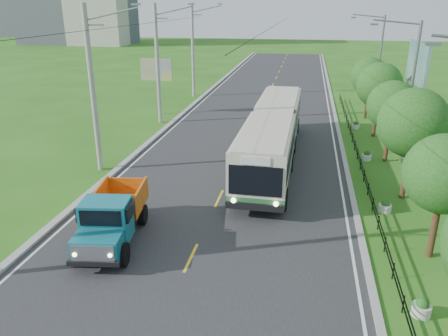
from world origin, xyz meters
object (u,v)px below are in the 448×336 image
(tree_third, at_px, (413,126))
(planter_far, at_px, (356,126))
(tree_second, at_px, (444,177))
(tree_fourth, at_px, (392,108))
(pole_far, at_px, (193,50))
(billboard_left, at_px, (156,73))
(planter_front, at_px, (422,308))
(planter_mid, at_px, (367,156))
(streetlight_mid, at_px, (409,89))
(streetlight_far, at_px, (378,62))
(pole_mid, at_px, (158,64))
(bus, at_px, (273,132))
(billboard_right, at_px, (417,69))
(pole_near, at_px, (93,90))
(planter_near, at_px, (385,207))
(tree_back, at_px, (370,78))
(dump_truck, at_px, (112,214))
(tree_fifth, at_px, (380,88))

(tree_third, relative_size, planter_far, 8.96)
(tree_second, xyz_separation_m, tree_fourth, (0.00, 12.00, 0.07))
(pole_far, height_order, billboard_left, pole_far)
(planter_front, xyz_separation_m, billboard_left, (-18.10, 26.00, 3.58))
(planter_mid, distance_m, planter_far, 8.00)
(streetlight_mid, relative_size, streetlight_far, 1.00)
(pole_mid, xyz_separation_m, tree_third, (18.12, -12.86, -1.11))
(bus, bearing_deg, planter_mid, 13.88)
(tree_fourth, distance_m, streetlight_mid, 1.54)
(tree_third, relative_size, billboard_right, 0.82)
(pole_near, xyz_separation_m, pole_mid, (0.00, 12.00, 0.00))
(billboard_right, bearing_deg, planter_near, -104.80)
(tree_second, bearing_deg, tree_back, 90.00)
(tree_back, xyz_separation_m, bus, (-7.53, -13.60, -1.60))
(planter_near, xyz_separation_m, bus, (-6.28, 6.54, 1.76))
(tree_second, bearing_deg, planter_far, 93.62)
(pole_far, xyz_separation_m, tree_second, (18.12, -30.86, -1.57))
(planter_mid, bearing_deg, tree_third, -77.90)
(dump_truck, bearing_deg, tree_third, 20.34)
(dump_truck, bearing_deg, planter_far, 51.66)
(pole_far, xyz_separation_m, tree_fifth, (18.12, -12.86, -1.24))
(tree_fifth, bearing_deg, bus, -134.75)
(tree_back, distance_m, planter_far, 5.48)
(tree_third, xyz_separation_m, dump_truck, (-13.58, -7.39, -2.68))
(tree_fourth, distance_m, planter_near, 8.87)
(pole_near, distance_m, billboard_left, 15.10)
(pole_near, xyz_separation_m, billboard_left, (-1.24, 15.00, -1.23))
(tree_fifth, relative_size, streetlight_far, 0.64)
(pole_near, relative_size, planter_front, 14.93)
(pole_mid, distance_m, tree_fourth, 19.43)
(pole_mid, relative_size, planter_near, 14.93)
(tree_fifth, xyz_separation_m, billboard_right, (2.44, -0.14, 1.49))
(tree_fifth, bearing_deg, pole_far, 144.64)
(tree_third, distance_m, planter_far, 14.40)
(pole_far, distance_m, planter_mid, 25.85)
(pole_far, height_order, billboard_right, pole_far)
(planter_near, distance_m, billboard_right, 15.34)
(planter_far, bearing_deg, planter_near, -90.00)
(planter_far, relative_size, dump_truck, 0.12)
(tree_back, height_order, planter_mid, tree_back)
(pole_near, height_order, streetlight_far, pole_near)
(planter_far, bearing_deg, billboard_right, -28.39)
(tree_second, relative_size, tree_back, 0.96)
(pole_far, relative_size, planter_far, 14.93)
(tree_fifth, distance_m, billboard_left, 19.74)
(billboard_right, bearing_deg, pole_near, -151.86)
(planter_mid, relative_size, dump_truck, 0.12)
(tree_fifth, bearing_deg, pole_near, -148.41)
(tree_fifth, distance_m, planter_far, 4.21)
(tree_second, height_order, streetlight_far, streetlight_far)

